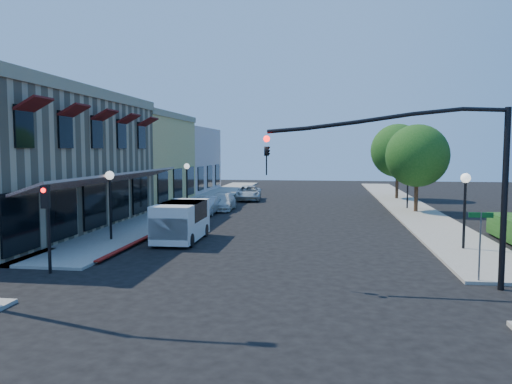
# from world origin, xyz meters

# --- Properties ---
(ground) EXTENTS (120.00, 120.00, 0.00)m
(ground) POSITION_xyz_m (0.00, 0.00, 0.00)
(ground) COLOR black
(ground) RESTS_ON ground
(sidewalk_left) EXTENTS (3.50, 50.00, 0.12)m
(sidewalk_left) POSITION_xyz_m (-8.75, 27.00, 0.06)
(sidewalk_left) COLOR gray
(sidewalk_left) RESTS_ON ground
(sidewalk_right) EXTENTS (3.50, 50.00, 0.12)m
(sidewalk_right) POSITION_xyz_m (8.75, 27.00, 0.06)
(sidewalk_right) COLOR gray
(sidewalk_right) RESTS_ON ground
(curb_red_strip) EXTENTS (0.25, 10.00, 0.06)m
(curb_red_strip) POSITION_xyz_m (-6.90, 8.00, 0.00)
(curb_red_strip) COLOR maroon
(curb_red_strip) RESTS_ON ground
(corner_brick_building) EXTENTS (11.77, 18.20, 8.10)m
(corner_brick_building) POSITION_xyz_m (-15.45, 11.00, 4.01)
(corner_brick_building) COLOR tan
(corner_brick_building) RESTS_ON ground
(yellow_stucco_building) EXTENTS (10.00, 12.00, 7.60)m
(yellow_stucco_building) POSITION_xyz_m (-15.50, 26.00, 3.80)
(yellow_stucco_building) COLOR tan
(yellow_stucco_building) RESTS_ON ground
(pink_stucco_building) EXTENTS (10.00, 12.00, 7.00)m
(pink_stucco_building) POSITION_xyz_m (-15.50, 38.00, 3.50)
(pink_stucco_building) COLOR beige
(pink_stucco_building) RESTS_ON ground
(street_tree_a) EXTENTS (4.56, 4.56, 6.48)m
(street_tree_a) POSITION_xyz_m (8.80, 22.00, 4.19)
(street_tree_a) COLOR #342014
(street_tree_a) RESTS_ON ground
(street_tree_b) EXTENTS (4.94, 4.94, 7.02)m
(street_tree_b) POSITION_xyz_m (8.80, 32.00, 4.54)
(street_tree_b) COLOR #342014
(street_tree_b) RESTS_ON ground
(signal_mast_arm) EXTENTS (8.01, 0.39, 6.00)m
(signal_mast_arm) POSITION_xyz_m (5.86, 1.50, 4.09)
(signal_mast_arm) COLOR black
(signal_mast_arm) RESTS_ON ground
(secondary_signal) EXTENTS (0.28, 0.42, 3.32)m
(secondary_signal) POSITION_xyz_m (-8.00, 1.41, 2.32)
(secondary_signal) COLOR black
(secondary_signal) RESTS_ON ground
(street_name_sign) EXTENTS (0.80, 0.06, 2.50)m
(street_name_sign) POSITION_xyz_m (7.50, 2.20, 1.70)
(street_name_sign) COLOR #595B5E
(street_name_sign) RESTS_ON ground
(lamppost_left_near) EXTENTS (0.44, 0.44, 3.57)m
(lamppost_left_near) POSITION_xyz_m (-8.50, 8.00, 2.74)
(lamppost_left_near) COLOR black
(lamppost_left_near) RESTS_ON ground
(lamppost_left_far) EXTENTS (0.44, 0.44, 3.57)m
(lamppost_left_far) POSITION_xyz_m (-8.50, 22.00, 2.74)
(lamppost_left_far) COLOR black
(lamppost_left_far) RESTS_ON ground
(lamppost_right_near) EXTENTS (0.44, 0.44, 3.57)m
(lamppost_right_near) POSITION_xyz_m (8.50, 8.00, 2.74)
(lamppost_right_near) COLOR black
(lamppost_right_near) RESTS_ON ground
(lamppost_right_far) EXTENTS (0.44, 0.44, 3.57)m
(lamppost_right_far) POSITION_xyz_m (8.50, 24.00, 2.74)
(lamppost_right_far) COLOR black
(lamppost_right_far) RESTS_ON ground
(white_van) EXTENTS (2.01, 4.47, 1.97)m
(white_van) POSITION_xyz_m (-5.01, 8.54, 1.14)
(white_van) COLOR silver
(white_van) RESTS_ON ground
(parked_car_a) EXTENTS (1.39, 3.15, 1.06)m
(parked_car_a) POSITION_xyz_m (-6.20, 12.00, 0.53)
(parked_car_a) COLOR black
(parked_car_a) RESTS_ON ground
(parked_car_b) EXTENTS (1.40, 3.87, 1.27)m
(parked_car_b) POSITION_xyz_m (-6.20, 19.00, 0.63)
(parked_car_b) COLOR #9A9C9F
(parked_car_b) RESTS_ON ground
(parked_car_c) EXTENTS (1.93, 4.45, 1.27)m
(parked_car_c) POSITION_xyz_m (-5.65, 21.71, 0.64)
(parked_car_c) COLOR silver
(parked_car_c) RESTS_ON ground
(parked_car_d) EXTENTS (2.69, 4.99, 1.33)m
(parked_car_d) POSITION_xyz_m (-4.80, 29.39, 0.66)
(parked_car_d) COLOR #B8BCBE
(parked_car_d) RESTS_ON ground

